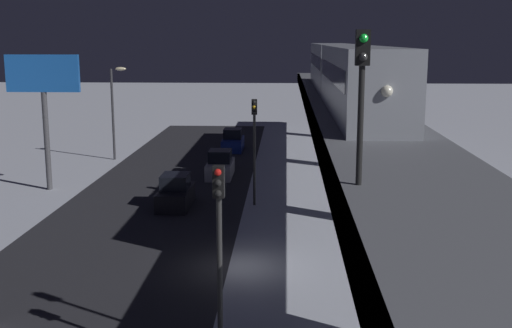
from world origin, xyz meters
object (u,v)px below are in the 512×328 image
(sedan_blue, at_px, (233,142))
(traffic_light_mid, at_px, (254,136))
(rail_signal, at_px, (362,80))
(commercial_billboard, at_px, (43,87))
(traffic_light_near, at_px, (219,242))
(subway_train, at_px, (344,70))
(sedan_silver, at_px, (220,166))
(sedan_black, at_px, (176,193))

(sedan_blue, bearing_deg, traffic_light_mid, -81.41)
(rail_signal, bearing_deg, commercial_billboard, -54.02)
(rail_signal, xyz_separation_m, traffic_light_near, (3.79, -0.89, -4.64))
(subway_train, relative_size, traffic_light_mid, 5.76)
(rail_signal, relative_size, sedan_silver, 1.00)
(subway_train, distance_m, commercial_billboard, 19.54)
(sedan_silver, xyz_separation_m, traffic_light_mid, (-2.90, 7.95, 3.40))
(traffic_light_mid, bearing_deg, rail_signal, 100.26)
(sedan_silver, bearing_deg, subway_train, -20.26)
(rail_signal, relative_size, traffic_light_near, 0.62)
(traffic_light_near, relative_size, commercial_billboard, 0.72)
(sedan_silver, distance_m, traffic_light_near, 28.35)
(sedan_black, distance_m, traffic_light_mid, 5.83)
(sedan_silver, distance_m, commercial_billboard, 13.32)
(sedan_silver, bearing_deg, sedan_black, -101.93)
(sedan_blue, distance_m, sedan_black, 19.85)
(sedan_silver, bearing_deg, traffic_light_near, -84.08)
(rail_signal, bearing_deg, traffic_light_mid, -79.74)
(subway_train, relative_size, traffic_light_near, 5.76)
(sedan_silver, height_order, traffic_light_mid, traffic_light_mid)
(sedan_blue, height_order, traffic_light_near, traffic_light_near)
(rail_signal, distance_m, sedan_silver, 30.71)
(traffic_light_mid, bearing_deg, sedan_blue, -81.41)
(sedan_blue, bearing_deg, rail_signal, -80.54)
(traffic_light_mid, bearing_deg, sedan_black, 6.88)
(traffic_light_mid, xyz_separation_m, commercial_billboard, (13.87, -3.40, 2.63))
(sedan_black, height_order, traffic_light_near, traffic_light_near)
(subway_train, bearing_deg, sedan_blue, -59.44)
(sedan_blue, distance_m, traffic_light_near, 39.49)
(subway_train, height_order, traffic_light_near, subway_train)
(subway_train, distance_m, sedan_black, 13.61)
(sedan_silver, bearing_deg, rail_signal, -76.96)
(sedan_black, bearing_deg, sedan_silver, 78.07)
(sedan_silver, distance_m, traffic_light_mid, 9.12)
(sedan_black, relative_size, traffic_light_mid, 0.63)
(rail_signal, relative_size, sedan_blue, 0.99)
(traffic_light_near, height_order, traffic_light_mid, same)
(subway_train, xyz_separation_m, traffic_light_near, (5.59, 24.86, -3.69))
(traffic_light_mid, bearing_deg, sedan_silver, -69.97)
(sedan_silver, bearing_deg, sedan_blue, 90.00)
(subway_train, xyz_separation_m, rail_signal, (1.80, 25.75, 0.95))
(rail_signal, distance_m, sedan_blue, 41.47)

